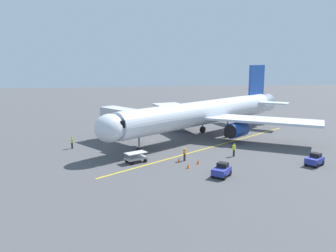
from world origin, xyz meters
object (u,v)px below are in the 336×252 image
Objects in this scene: tug_near_nose at (222,170)px; baggage_cart_portside at (136,157)px; ground_crew_marshaller at (72,142)px; ground_crew_wing_walker at (185,154)px; ground_crew_loader at (234,150)px; safety_cone_wing_port at (188,166)px; safety_cone_nose_right at (198,162)px; tug_rear_apron at (315,160)px; safety_cone_nose_left at (179,160)px; baggage_cart_starboard_side at (145,115)px; airplane at (205,113)px; jet_bridge at (129,119)px.

baggage_cart_portside is (8.90, -6.65, -0.05)m from tug_near_nose.
ground_crew_marshaller is at bearing -43.52° from baggage_cart_portside.
ground_crew_loader is (-6.80, -1.07, 0.00)m from ground_crew_wing_walker.
tug_near_nose is at bearing 131.41° from safety_cone_wing_port.
ground_crew_marshaller is 3.11× the size of safety_cone_wing_port.
ground_crew_wing_walker is 6.88m from ground_crew_loader.
safety_cone_nose_right is (1.44, -4.95, -0.43)m from tug_near_nose.
tug_rear_apron reaches higher than safety_cone_nose_right.
safety_cone_nose_left and safety_cone_wing_port have the same top height.
safety_cone_wing_port is at bearing 93.15° from baggage_cart_starboard_side.
safety_cone_nose_right and safety_cone_wing_port have the same top height.
airplane is 63.36× the size of safety_cone_wing_port.
baggage_cart_starboard_side reaches higher than safety_cone_wing_port.
baggage_cart_portside is 5.32m from safety_cone_nose_left.
safety_cone_wing_port is at bearing 115.33° from jet_bridge.
jet_bridge is (12.28, 2.31, -0.24)m from airplane.
ground_crew_wing_walker is 2.16m from safety_cone_nose_right.
baggage_cart_portside is 1.00× the size of baggage_cart_starboard_side.
baggage_cart_portside reaches higher than safety_cone_wing_port.
safety_cone_nose_left is (15.83, -3.73, -0.43)m from tug_rear_apron.
jet_bridge is at bearing -57.78° from ground_crew_wing_walker.
jet_bridge is 23.86m from baggage_cart_starboard_side.
safety_cone_wing_port is at bearing 151.18° from baggage_cart_portside.
tug_rear_apron is (-17.22, 37.82, 0.05)m from baggage_cart_starboard_side.
tug_near_nose is 7.04m from safety_cone_nose_left.
baggage_cart_starboard_side is at bearing -96.61° from baggage_cart_portside.
airplane reaches higher than jet_bridge.
safety_cone_wing_port is at bearing -4.23° from tug_rear_apron.
ground_crew_wing_walker is at bearing -66.39° from tug_near_nose.
ground_crew_wing_walker is 0.63× the size of tug_near_nose.
ground_crew_marshaller reaches higher than baggage_cart_starboard_side.
airplane reaches higher than safety_cone_nose_left.
tug_near_nose is at bearing 119.07° from jet_bridge.
jet_bridge is 18.81× the size of safety_cone_nose_right.
tug_rear_apron is at bearing 145.97° from jet_bridge.
ground_crew_wing_walker is 3.11× the size of safety_cone_wing_port.
tug_rear_apron reaches higher than baggage_cart_starboard_side.
jet_bridge is at bearing -64.67° from safety_cone_wing_port.
ground_crew_marshaller reaches higher than safety_cone_nose_right.
ground_crew_wing_walker is (-14.70, 8.37, 0.00)m from ground_crew_marshaller.
ground_crew_loader reaches higher than safety_cone_nose_left.
tug_rear_apron reaches higher than safety_cone_nose_left.
ground_crew_loader is at bearing -32.58° from tug_rear_apron.
ground_crew_wing_walker is at bearing -149.63° from safety_cone_nose_left.
tug_near_nose is 40.42m from baggage_cart_starboard_side.
airplane is 12.71× the size of tug_rear_apron.
baggage_cart_starboard_side is at bearing -84.18° from safety_cone_nose_right.
jet_bridge is at bearing -34.03° from tug_rear_apron.
ground_crew_marshaller is at bearing 13.73° from jet_bridge.
tug_near_nose reaches higher than safety_cone_nose_right.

